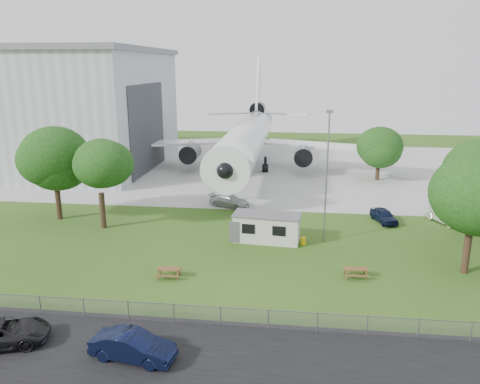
# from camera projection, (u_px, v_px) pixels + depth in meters

# --- Properties ---
(ground) EXTENTS (160.00, 160.00, 0.00)m
(ground) POSITION_uv_depth(u_px,v_px,m) (227.00, 264.00, 38.70)
(ground) COLOR #446823
(asphalt_strip) EXTENTS (120.00, 8.00, 0.02)m
(asphalt_strip) POSITION_uv_depth(u_px,v_px,m) (193.00, 357.00, 26.24)
(asphalt_strip) COLOR black
(asphalt_strip) RESTS_ON ground
(concrete_apron) EXTENTS (120.00, 46.00, 0.03)m
(concrete_apron) POSITION_uv_depth(u_px,v_px,m) (262.00, 168.00, 75.11)
(concrete_apron) COLOR #B7B7B2
(concrete_apron) RESTS_ON ground
(hangar) EXTENTS (43.00, 31.00, 18.55)m
(hangar) POSITION_uv_depth(u_px,v_px,m) (26.00, 107.00, 75.14)
(hangar) COLOR #B2B7BC
(hangar) RESTS_ON ground
(airliner) EXTENTS (46.36, 47.73, 17.69)m
(airliner) POSITION_uv_depth(u_px,v_px,m) (248.00, 137.00, 71.92)
(airliner) COLOR white
(airliner) RESTS_ON ground
(site_cabin) EXTENTS (6.86, 3.27, 2.62)m
(site_cabin) POSITION_uv_depth(u_px,v_px,m) (267.00, 227.00, 43.41)
(site_cabin) COLOR beige
(site_cabin) RESTS_ON ground
(picnic_west) EXTENTS (1.89, 1.61, 0.76)m
(picnic_west) POSITION_uv_depth(u_px,v_px,m) (169.00, 277.00, 36.14)
(picnic_west) COLOR brown
(picnic_west) RESTS_ON ground
(picnic_east) EXTENTS (1.87, 1.58, 0.76)m
(picnic_east) POSITION_uv_depth(u_px,v_px,m) (355.00, 277.00, 36.17)
(picnic_east) COLOR brown
(picnic_east) RESTS_ON ground
(fence) EXTENTS (58.00, 0.04, 1.30)m
(fence) POSITION_uv_depth(u_px,v_px,m) (205.00, 324.00, 29.59)
(fence) COLOR gray
(fence) RESTS_ON ground
(lamp_mast) EXTENTS (0.16, 0.16, 12.00)m
(lamp_mast) POSITION_uv_depth(u_px,v_px,m) (326.00, 179.00, 42.13)
(lamp_mast) COLOR slate
(lamp_mast) RESTS_ON ground
(tree_west_big) EXTENTS (8.00, 8.00, 10.36)m
(tree_west_big) POSITION_uv_depth(u_px,v_px,m) (54.00, 161.00, 48.41)
(tree_west_big) COLOR #382619
(tree_west_big) RESTS_ON ground
(tree_west_small) EXTENTS (6.09, 6.09, 9.29)m
(tree_west_small) POSITION_uv_depth(u_px,v_px,m) (99.00, 167.00, 45.67)
(tree_west_small) COLOR #382619
(tree_west_small) RESTS_ON ground
(tree_east_front) EXTENTS (7.65, 7.65, 10.28)m
(tree_east_front) POSITION_uv_depth(u_px,v_px,m) (474.00, 194.00, 35.35)
(tree_east_front) COLOR #382619
(tree_east_front) RESTS_ON ground
(tree_far_apron) EXTENTS (6.58, 6.58, 7.69)m
(tree_far_apron) POSITION_uv_depth(u_px,v_px,m) (379.00, 150.00, 65.81)
(tree_far_apron) COLOR #382619
(tree_far_apron) RESTS_ON ground
(car_centre_sedan) EXTENTS (4.99, 2.40, 1.58)m
(car_centre_sedan) POSITION_uv_depth(u_px,v_px,m) (133.00, 346.00, 25.90)
(car_centre_sedan) COLOR black
(car_centre_sedan) RESTS_ON ground
(car_west_estate) EXTENTS (5.92, 4.19, 1.50)m
(car_west_estate) POSITION_uv_depth(u_px,v_px,m) (1.00, 333.00, 27.23)
(car_west_estate) COLOR black
(car_west_estate) RESTS_ON ground
(car_ne_hatch) EXTENTS (2.73, 4.41, 1.40)m
(car_ne_hatch) POSITION_uv_depth(u_px,v_px,m) (384.00, 216.00, 48.77)
(car_ne_hatch) COLOR black
(car_ne_hatch) RESTS_ON ground
(car_ne_sedan) EXTENTS (3.63, 5.03, 1.58)m
(car_ne_sedan) POSITION_uv_depth(u_px,v_px,m) (446.00, 216.00, 48.40)
(car_ne_sedan) COLOR silver
(car_ne_sedan) RESTS_ON ground
(car_apron_van) EXTENTS (5.22, 3.58, 1.40)m
(car_apron_van) POSITION_uv_depth(u_px,v_px,m) (230.00, 201.00, 54.15)
(car_apron_van) COLOR #B6B9BD
(car_apron_van) RESTS_ON ground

